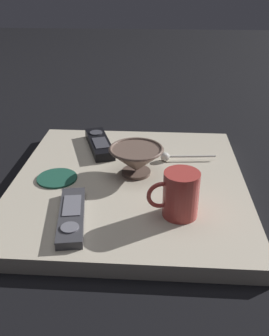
% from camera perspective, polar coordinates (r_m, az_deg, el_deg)
% --- Properties ---
extents(ground_plane, '(6.00, 6.00, 0.00)m').
position_cam_1_polar(ground_plane, '(0.96, -0.80, -3.49)').
color(ground_plane, black).
extents(table, '(0.62, 0.58, 0.04)m').
position_cam_1_polar(table, '(0.95, -0.81, -2.55)').
color(table, '#B7AD99').
rests_on(table, ground).
extents(cereal_bowl, '(0.14, 0.14, 0.07)m').
position_cam_1_polar(cereal_bowl, '(0.95, 0.26, 1.34)').
color(cereal_bowl, brown).
rests_on(cereal_bowl, table).
extents(coffee_mug, '(0.08, 0.11, 0.10)m').
position_cam_1_polar(coffee_mug, '(0.79, 6.92, -4.01)').
color(coffee_mug, '#A53833').
rests_on(coffee_mug, table).
extents(teaspoon, '(0.03, 0.15, 0.02)m').
position_cam_1_polar(teaspoon, '(1.03, 5.66, 1.74)').
color(teaspoon, silver).
rests_on(teaspoon, table).
extents(tv_remote_near, '(0.20, 0.08, 0.02)m').
position_cam_1_polar(tv_remote_near, '(0.80, -9.56, -7.19)').
color(tv_remote_near, '#38383D').
rests_on(tv_remote_near, table).
extents(tv_remote_far, '(0.20, 0.11, 0.03)m').
position_cam_1_polar(tv_remote_far, '(1.10, -5.39, 3.72)').
color(tv_remote_far, black).
rests_on(tv_remote_far, table).
extents(drink_coaster, '(0.10, 0.10, 0.01)m').
position_cam_1_polar(drink_coaster, '(0.96, -11.73, -1.52)').
color(drink_coaster, '#194738').
rests_on(drink_coaster, table).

